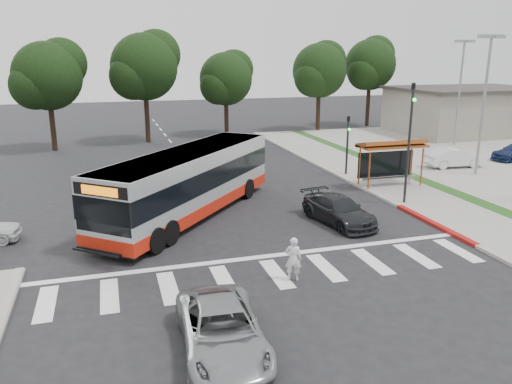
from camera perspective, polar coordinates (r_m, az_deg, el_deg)
name	(u,v)px	position (r m, az deg, el deg)	size (l,w,h in m)	color
ground	(242,230)	(23.26, -1.66, -4.39)	(140.00, 140.00, 0.00)	black
sidewalk_east	(368,175)	(34.47, 12.68, 1.92)	(4.00, 40.00, 0.12)	gray
curb_east	(341,177)	(33.54, 9.69, 1.73)	(0.30, 40.00, 0.15)	#9E9991
curb_east_red	(434,224)	(25.34, 19.69, -3.46)	(0.32, 6.00, 0.15)	maroon
parking_lot	(493,159)	(43.04, 25.47, 3.42)	(18.00, 36.00, 0.10)	gray
commercial_building	(467,112)	(56.26, 22.98, 8.41)	(14.00, 10.00, 4.40)	gray
building_roof_cap	(470,89)	(56.07, 23.24, 10.79)	(14.60, 10.60, 0.30)	#383330
crosswalk_ladder	(277,274)	(18.83, 2.37, -9.32)	(18.00, 2.60, 0.01)	silver
bus_shelter	(391,149)	(31.47, 15.16, 4.76)	(4.20, 1.60, 2.86)	#944518
traffic_signal_ne_tall	(410,134)	(27.59, 17.17, 6.39)	(0.18, 0.37, 6.50)	black
traffic_signal_ne_short	(348,139)	(33.77, 10.43, 5.95)	(0.18, 0.37, 4.00)	black
lot_light_front	(486,86)	(36.06, 24.78, 10.90)	(1.90, 0.35, 9.01)	gray
lot_light_mid	(461,78)	(47.57, 22.36, 11.91)	(1.90, 0.35, 9.01)	gray
tree_ne_a	(320,70)	(53.81, 7.31, 13.71)	(6.16, 5.74, 9.30)	black
tree_ne_b	(371,64)	(58.73, 12.96, 14.10)	(6.16, 5.74, 10.02)	black
tree_north_a	(145,66)	(47.37, -12.57, 13.90)	(6.60, 6.15, 10.17)	black
tree_north_b	(226,78)	(50.63, -3.40, 12.87)	(5.72, 5.33, 8.43)	black
tree_north_c	(48,75)	(45.44, -22.65, 12.26)	(6.16, 5.74, 9.30)	black
transit_bus	(189,184)	(25.09, -7.64, 0.91)	(2.78, 12.82, 3.31)	#B0B2B5
pedestrian	(293,259)	(18.07, 4.29, -7.63)	(0.60, 0.39, 1.64)	silver
dark_sedan	(339,210)	(24.34, 9.43, -2.06)	(1.85, 4.54, 1.32)	black
silver_suv_south	(222,330)	(14.07, -3.90, -15.49)	(2.19, 4.74, 1.32)	#939697
parked_car_1	(454,158)	(38.41, 21.70, 3.68)	(1.46, 4.19, 1.38)	silver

